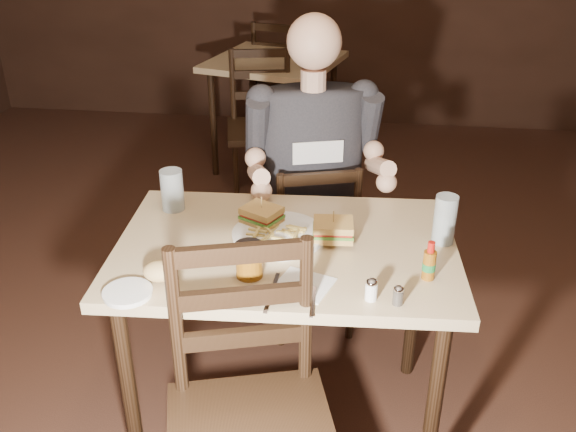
# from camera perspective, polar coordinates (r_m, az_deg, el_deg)

# --- Properties ---
(room_shell) EXTENTS (7.00, 7.00, 7.00)m
(room_shell) POSITION_cam_1_polar(r_m,az_deg,el_deg) (1.83, 0.38, 13.87)
(room_shell) COLOR #311B13
(room_shell) RESTS_ON ground
(main_table) EXTENTS (1.16, 0.81, 0.77)m
(main_table) POSITION_cam_1_polar(r_m,az_deg,el_deg) (2.17, -0.17, -4.56)
(main_table) COLOR tan
(main_table) RESTS_ON ground
(bg_table) EXTENTS (0.98, 0.98, 0.77)m
(bg_table) POSITION_cam_1_polar(r_m,az_deg,el_deg) (4.46, -1.20, 12.70)
(bg_table) COLOR tan
(bg_table) RESTS_ON ground
(chair_far) EXTENTS (0.49, 0.51, 0.84)m
(chair_far) POSITION_cam_1_polar(r_m,az_deg,el_deg) (2.83, 1.97, -2.38)
(chair_far) COLOR black
(chair_far) RESTS_ON ground
(bg_chair_far) EXTENTS (0.52, 0.55, 0.93)m
(bg_chair_far) POSITION_cam_1_polar(r_m,az_deg,el_deg) (5.05, -0.26, 11.95)
(bg_chair_far) COLOR black
(bg_chair_far) RESTS_ON ground
(bg_chair_near) EXTENTS (0.51, 0.54, 0.92)m
(bg_chair_near) POSITION_cam_1_polar(r_m,az_deg,el_deg) (4.01, -2.31, 7.63)
(bg_chair_near) COLOR black
(bg_chair_near) RESTS_ON ground
(diner) EXTENTS (0.66, 0.58, 0.97)m
(diner) POSITION_cam_1_polar(r_m,az_deg,el_deg) (2.57, 2.36, 6.73)
(diner) COLOR #2A292E
(diner) RESTS_ON chair_far
(dinner_plate) EXTENTS (0.32, 0.32, 0.02)m
(dinner_plate) POSITION_cam_1_polar(r_m,az_deg,el_deg) (2.15, -0.86, -1.79)
(dinner_plate) COLOR white
(dinner_plate) RESTS_ON main_table
(sandwich_left) EXTENTS (0.16, 0.15, 0.10)m
(sandwich_left) POSITION_cam_1_polar(r_m,az_deg,el_deg) (2.19, -2.37, 0.56)
(sandwich_left) COLOR tan
(sandwich_left) RESTS_ON dinner_plate
(sandwich_right) EXTENTS (0.14, 0.12, 0.11)m
(sandwich_right) POSITION_cam_1_polar(r_m,az_deg,el_deg) (2.10, 4.05, -0.66)
(sandwich_right) COLOR tan
(sandwich_right) RESTS_ON dinner_plate
(fries_pile) EXTENTS (0.23, 0.17, 0.04)m
(fries_pile) POSITION_cam_1_polar(r_m,az_deg,el_deg) (2.12, -1.15, -1.51)
(fries_pile) COLOR #CFB55A
(fries_pile) RESTS_ON dinner_plate
(ketchup_dollop) EXTENTS (0.05, 0.05, 0.01)m
(ketchup_dollop) POSITION_cam_1_polar(r_m,az_deg,el_deg) (2.18, 4.23, -1.02)
(ketchup_dollop) COLOR maroon
(ketchup_dollop) RESTS_ON dinner_plate
(glass_left) EXTENTS (0.09, 0.09, 0.15)m
(glass_left) POSITION_cam_1_polar(r_m,az_deg,el_deg) (2.35, -10.26, 2.28)
(glass_left) COLOR silver
(glass_left) RESTS_ON main_table
(glass_right) EXTENTS (0.08, 0.08, 0.17)m
(glass_right) POSITION_cam_1_polar(r_m,az_deg,el_deg) (2.16, 13.76, -0.31)
(glass_right) COLOR silver
(glass_right) RESTS_ON main_table
(hot_sauce) EXTENTS (0.04, 0.04, 0.13)m
(hot_sauce) POSITION_cam_1_polar(r_m,az_deg,el_deg) (1.96, 12.48, -3.88)
(hot_sauce) COLOR brown
(hot_sauce) RESTS_ON main_table
(salt_shaker) EXTENTS (0.04, 0.04, 0.06)m
(salt_shaker) POSITION_cam_1_polar(r_m,az_deg,el_deg) (1.85, 7.41, -6.54)
(salt_shaker) COLOR white
(salt_shaker) RESTS_ON main_table
(pepper_shaker) EXTENTS (0.03, 0.03, 0.06)m
(pepper_shaker) POSITION_cam_1_polar(r_m,az_deg,el_deg) (1.85, 9.76, -7.01)
(pepper_shaker) COLOR #38332D
(pepper_shaker) RESTS_ON main_table
(syrup_dispenser) EXTENTS (0.09, 0.09, 0.11)m
(syrup_dispenser) POSITION_cam_1_polar(r_m,az_deg,el_deg) (1.93, -3.47, -3.94)
(syrup_dispenser) COLOR brown
(syrup_dispenser) RESTS_ON main_table
(napkin) EXTENTS (0.20, 0.19, 0.00)m
(napkin) POSITION_cam_1_polar(r_m,az_deg,el_deg) (1.92, 1.39, -6.13)
(napkin) COLOR white
(napkin) RESTS_ON main_table
(knife) EXTENTS (0.02, 0.20, 0.00)m
(knife) POSITION_cam_1_polar(r_m,az_deg,el_deg) (1.88, -1.44, -6.80)
(knife) COLOR silver
(knife) RESTS_ON napkin
(fork) EXTENTS (0.02, 0.15, 0.00)m
(fork) POSITION_cam_1_polar(r_m,az_deg,el_deg) (1.84, 2.22, -7.60)
(fork) COLOR silver
(fork) RESTS_ON napkin
(side_plate) EXTENTS (0.15, 0.15, 0.01)m
(side_plate) POSITION_cam_1_polar(r_m,az_deg,el_deg) (1.93, -14.06, -6.73)
(side_plate) COLOR white
(side_plate) RESTS_ON main_table
(bread_roll) EXTENTS (0.11, 0.09, 0.06)m
(bread_roll) POSITION_cam_1_polar(r_m,az_deg,el_deg) (1.94, -11.31, -4.83)
(bread_roll) COLOR tan
(bread_roll) RESTS_ON side_plate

